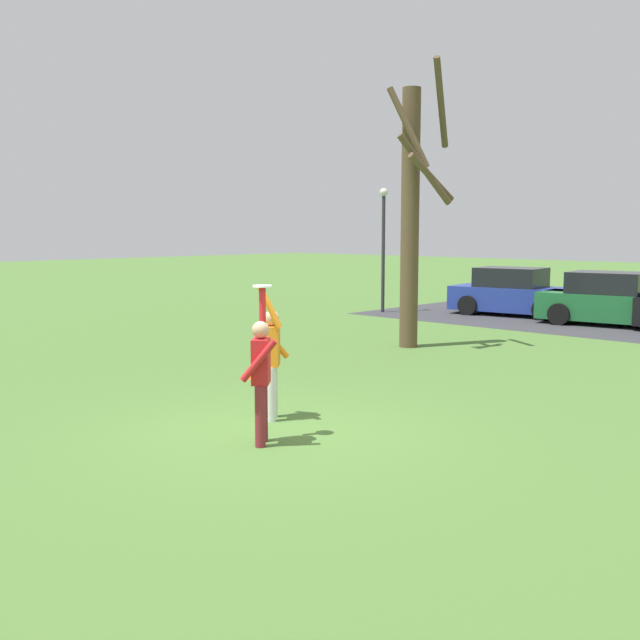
{
  "coord_description": "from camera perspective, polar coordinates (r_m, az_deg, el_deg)",
  "views": [
    {
      "loc": [
        7.49,
        -6.93,
        2.83
      ],
      "look_at": [
        -0.17,
        1.1,
        1.49
      ],
      "focal_mm": 41.83,
      "sensor_mm": 36.0,
      "label": 1
    }
  ],
  "objects": [
    {
      "name": "lamppost_by_lot",
      "position": [
        25.84,
        4.87,
        6.31
      ],
      "size": [
        0.28,
        0.28,
        4.26
      ],
      "color": "#2D2D33",
      "rests_on": "ground_plane"
    },
    {
      "name": "bare_tree_tall",
      "position": [
        18.07,
        7.06,
        8.39
      ],
      "size": [
        1.3,
        1.97,
        6.71
      ],
      "color": "brown",
      "rests_on": "ground_plane"
    },
    {
      "name": "parked_car_blue",
      "position": [
        25.77,
        14.59,
        1.98
      ],
      "size": [
        4.31,
        2.46,
        1.59
      ],
      "rotation": [
        0.0,
        0.0,
        0.14
      ],
      "color": "#233893",
      "rests_on": "ground_plane"
    },
    {
      "name": "person_catcher",
      "position": [
        9.86,
        -4.54,
        -3.95
      ],
      "size": [
        0.55,
        0.57,
        2.08
      ],
      "rotation": [
        0.0,
        0.0,
        2.29
      ],
      "color": "maroon",
      "rests_on": "ground_plane"
    },
    {
      "name": "person_defender",
      "position": [
        11.15,
        -3.7,
        -2.69
      ],
      "size": [
        0.64,
        0.66,
        2.05
      ],
      "rotation": [
        0.0,
        0.0,
        5.43
      ],
      "color": "silver",
      "rests_on": "ground_plane"
    },
    {
      "name": "frisbee_disc",
      "position": [
        9.93,
        -4.44,
        2.6
      ],
      "size": [
        0.26,
        0.26,
        0.02
      ],
      "primitive_type": "cylinder",
      "color": "white",
      "rests_on": "person_catcher"
    },
    {
      "name": "parked_car_green",
      "position": [
        23.94,
        21.33,
        1.37
      ],
      "size": [
        4.31,
        2.46,
        1.59
      ],
      "rotation": [
        0.0,
        0.0,
        0.14
      ],
      "color": "#1E6633",
      "rests_on": "ground_plane"
    },
    {
      "name": "field_cone_orange",
      "position": [
        14.29,
        -4.97,
        -3.91
      ],
      "size": [
        0.26,
        0.26,
        0.32
      ],
      "primitive_type": "cone",
      "color": "orange",
      "rests_on": "ground_plane"
    },
    {
      "name": "ground_plane",
      "position": [
        10.58,
        -3.47,
        -8.64
      ],
      "size": [
        120.0,
        120.0,
        0.0
      ],
      "primitive_type": "plane",
      "color": "#4C7533"
    }
  ]
}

